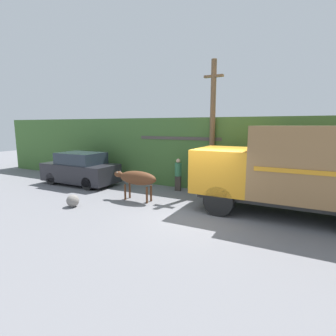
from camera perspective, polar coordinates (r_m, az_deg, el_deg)
The scene contains 9 objects.
ground_plane at distance 9.75m, azimuth 6.81°, elevation -10.12°, with size 60.00×60.00×0.00m, color slate.
hillside_embankment at distance 15.56m, azimuth 15.54°, elevation 3.70°, with size 32.00×5.99×3.61m.
building_backdrop at distance 14.77m, azimuth 4.46°, elevation 1.92°, with size 4.52×2.70×2.65m.
cargo_truck at distance 10.04m, azimuth 27.18°, elevation -0.13°, with size 6.98×2.46×3.21m.
brown_cow at distance 11.33m, azimuth -6.81°, elevation -2.24°, with size 2.14×0.61×1.30m.
parked_suv at distance 15.16m, azimuth -18.55°, elevation -0.24°, with size 4.25×1.88×1.77m.
pedestrian_on_hill at distance 12.95m, azimuth 2.22°, elevation -1.15°, with size 0.39×0.39×1.61m.
utility_pole at distance 12.60m, azimuth 9.65°, elevation 9.01°, with size 0.90×0.25×6.18m.
roadside_rock at distance 11.23m, azimuth -20.03°, elevation -6.70°, with size 0.49×0.49×0.49m.
Camera 1 is at (3.21, -8.62, 3.23)m, focal length 28.00 mm.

